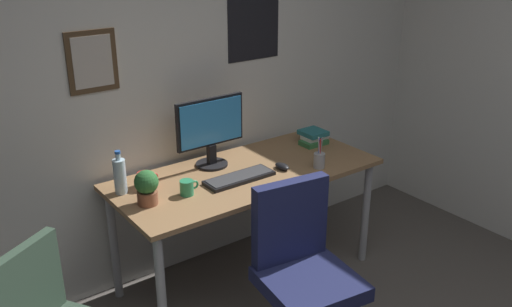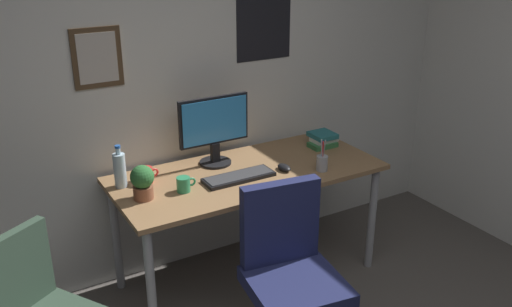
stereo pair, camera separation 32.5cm
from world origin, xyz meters
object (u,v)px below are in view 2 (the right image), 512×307
at_px(computer_mouse, 284,168).
at_px(coffee_mug_near, 146,175).
at_px(water_bottle, 120,170).
at_px(potted_plant, 142,181).
at_px(office_chair, 289,267).
at_px(keyboard, 239,177).
at_px(book_stack_left, 323,139).
at_px(coffee_mug_far, 184,184).
at_px(pen_cup, 322,162).
at_px(monitor, 214,127).

height_order(computer_mouse, coffee_mug_near, coffee_mug_near).
bearing_deg(coffee_mug_near, computer_mouse, -18.17).
bearing_deg(water_bottle, coffee_mug_near, -6.62).
bearing_deg(water_bottle, potted_plant, -74.47).
relative_size(office_chair, keyboard, 2.21).
bearing_deg(book_stack_left, computer_mouse, -154.57).
relative_size(keyboard, coffee_mug_far, 3.75).
relative_size(keyboard, pen_cup, 2.15).
relative_size(monitor, coffee_mug_far, 4.01).
bearing_deg(coffee_mug_far, pen_cup, -10.40).
relative_size(keyboard, water_bottle, 1.70).
bearing_deg(office_chair, keyboard, 84.83).
distance_m(coffee_mug_far, pen_cup, 0.86).
bearing_deg(pen_cup, coffee_mug_far, 169.60).
distance_m(keyboard, computer_mouse, 0.30).
bearing_deg(pen_cup, monitor, 140.20).
relative_size(computer_mouse, coffee_mug_near, 0.87).
bearing_deg(book_stack_left, water_bottle, 177.50).
height_order(office_chair, monitor, monitor).
relative_size(computer_mouse, coffee_mug_far, 0.96).
xyz_separation_m(computer_mouse, water_bottle, (-0.93, 0.28, 0.09)).
distance_m(computer_mouse, potted_plant, 0.88).
bearing_deg(coffee_mug_near, office_chair, -63.57).
relative_size(keyboard, book_stack_left, 2.16).
xyz_separation_m(office_chair, computer_mouse, (0.36, 0.61, 0.25)).
distance_m(computer_mouse, pen_cup, 0.23).
relative_size(water_bottle, coffee_mug_far, 2.20).
bearing_deg(pen_cup, office_chair, -138.51).
bearing_deg(book_stack_left, coffee_mug_near, 177.98).
xyz_separation_m(monitor, water_bottle, (-0.62, -0.03, -0.13)).
height_order(computer_mouse, book_stack_left, book_stack_left).
distance_m(potted_plant, pen_cup, 1.09).
height_order(monitor, potted_plant, monitor).
bearing_deg(monitor, book_stack_left, -7.07).
bearing_deg(monitor, coffee_mug_far, -140.43).
height_order(coffee_mug_near, book_stack_left, coffee_mug_near).
relative_size(water_bottle, potted_plant, 1.29).
height_order(coffee_mug_near, pen_cup, pen_cup).
relative_size(computer_mouse, book_stack_left, 0.55).
bearing_deg(pen_cup, coffee_mug_near, 159.13).
distance_m(computer_mouse, book_stack_left, 0.50).
bearing_deg(potted_plant, coffee_mug_near, 66.58).
height_order(office_chair, coffee_mug_near, office_chair).
distance_m(keyboard, coffee_mug_far, 0.35).
relative_size(coffee_mug_near, pen_cup, 0.63).
distance_m(office_chair, coffee_mug_near, 1.01).
xyz_separation_m(keyboard, water_bottle, (-0.63, 0.25, 0.09)).
height_order(coffee_mug_near, coffee_mug_far, coffee_mug_near).
bearing_deg(monitor, potted_plant, -156.25).
bearing_deg(potted_plant, coffee_mug_far, -6.87).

